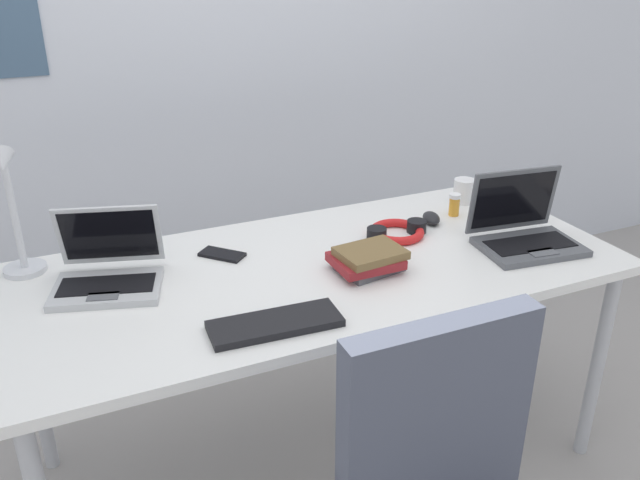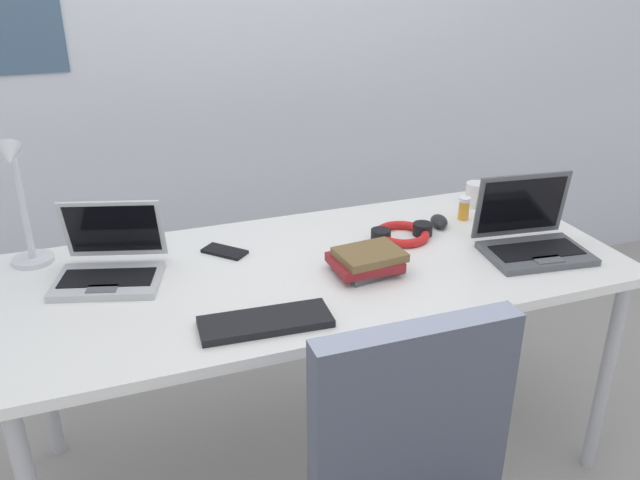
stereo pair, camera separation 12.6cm
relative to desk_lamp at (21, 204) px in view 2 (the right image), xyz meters
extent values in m
plane|color=gray|center=(0.80, -0.28, -0.94)|extent=(12.00, 12.00, 0.00)
cube|color=silver|center=(0.80, 0.82, 0.36)|extent=(6.00, 0.12, 2.60)
cube|color=white|center=(0.80, -0.28, -0.21)|extent=(1.80, 0.80, 0.03)
cylinder|color=#B2B5BA|center=(1.64, -0.62, -0.58)|extent=(0.04, 0.04, 0.71)
cylinder|color=#B2B5BA|center=(-0.04, 0.06, -0.58)|extent=(0.04, 0.04, 0.71)
cylinder|color=#B2B5BA|center=(1.64, 0.06, -0.58)|extent=(0.04, 0.04, 0.71)
cylinder|color=silver|center=(0.00, 0.03, -0.19)|extent=(0.12, 0.12, 0.02)
cylinder|color=silver|center=(0.00, 0.03, -0.01)|extent=(0.02, 0.02, 0.34)
cylinder|color=silver|center=(0.00, -0.01, 0.16)|extent=(0.01, 0.08, 0.01)
cone|color=silver|center=(0.00, -0.05, 0.16)|extent=(0.07, 0.09, 0.09)
cube|color=#B7BABC|center=(0.20, -0.19, -0.19)|extent=(0.33, 0.27, 0.02)
cube|color=black|center=(0.20, -0.19, -0.18)|extent=(0.27, 0.18, 0.00)
cube|color=#595B60|center=(0.18, -0.25, -0.18)|extent=(0.09, 0.06, 0.00)
cube|color=#B7BABC|center=(0.24, -0.07, -0.08)|extent=(0.29, 0.14, 0.19)
cube|color=black|center=(0.24, -0.07, -0.08)|extent=(0.26, 0.12, 0.16)
cube|color=#515459|center=(1.44, -0.45, -0.19)|extent=(0.33, 0.24, 0.02)
cube|color=black|center=(1.44, -0.45, -0.18)|extent=(0.28, 0.15, 0.00)
cube|color=#595B60|center=(1.43, -0.52, -0.18)|extent=(0.09, 0.06, 0.00)
cube|color=#515459|center=(1.45, -0.33, -0.07)|extent=(0.31, 0.07, 0.21)
cube|color=black|center=(1.45, -0.34, -0.07)|extent=(0.28, 0.06, 0.17)
cube|color=black|center=(0.56, -0.55, -0.19)|extent=(0.34, 0.14, 0.02)
ellipsoid|color=black|center=(1.28, -0.14, -0.18)|extent=(0.09, 0.11, 0.03)
cube|color=black|center=(0.55, -0.10, -0.19)|extent=(0.14, 0.14, 0.01)
torus|color=red|center=(1.11, -0.19, -0.18)|extent=(0.18, 0.18, 0.03)
cylinder|color=black|center=(1.04, -0.19, -0.18)|extent=(0.06, 0.06, 0.04)
cylinder|color=black|center=(1.19, -0.19, -0.18)|extent=(0.06, 0.06, 0.04)
cylinder|color=gold|center=(1.39, -0.12, -0.16)|extent=(0.04, 0.04, 0.06)
cylinder|color=white|center=(1.39, -0.12, -0.13)|extent=(0.04, 0.04, 0.01)
cube|color=#4C4C51|center=(0.92, -0.37, -0.19)|extent=(0.19, 0.16, 0.02)
cube|color=maroon|center=(0.90, -0.37, -0.16)|extent=(0.19, 0.16, 0.03)
cube|color=brown|center=(0.92, -0.38, -0.14)|extent=(0.19, 0.16, 0.02)
cylinder|color=white|center=(1.49, -0.02, -0.15)|extent=(0.08, 0.08, 0.09)
torus|color=white|center=(1.54, -0.02, -0.15)|extent=(0.05, 0.01, 0.05)
cube|color=#474C5B|center=(0.73, -1.01, -0.21)|extent=(0.42, 0.06, 0.48)
camera|label=1|loc=(0.08, -1.87, 0.68)|focal=36.96mm
camera|label=2|loc=(0.20, -1.92, 0.68)|focal=36.96mm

